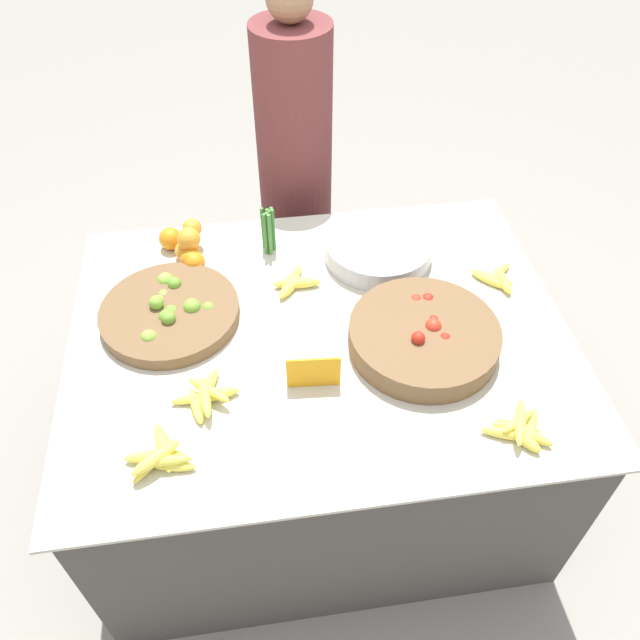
# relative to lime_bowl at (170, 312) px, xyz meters

# --- Properties ---
(ground_plane) EXTENTS (12.00, 12.00, 0.00)m
(ground_plane) POSITION_rel_lime_bowl_xyz_m (0.45, -0.12, -0.79)
(ground_plane) COLOR gray
(market_table) EXTENTS (1.52, 1.18, 0.77)m
(market_table) POSITION_rel_lime_bowl_xyz_m (0.45, -0.12, -0.41)
(market_table) COLOR #4C4742
(market_table) RESTS_ON ground_plane
(lime_bowl) EXTENTS (0.43, 0.43, 0.08)m
(lime_bowl) POSITION_rel_lime_bowl_xyz_m (0.00, 0.00, 0.00)
(lime_bowl) COLOR brown
(lime_bowl) RESTS_ON market_table
(tomato_basket) EXTENTS (0.45, 0.45, 0.11)m
(tomato_basket) POSITION_rel_lime_bowl_xyz_m (0.75, -0.22, 0.01)
(tomato_basket) COLOR brown
(tomato_basket) RESTS_ON market_table
(orange_pile) EXTENTS (0.16, 0.21, 0.13)m
(orange_pile) POSITION_rel_lime_bowl_xyz_m (0.05, 0.28, 0.02)
(orange_pile) COLOR orange
(orange_pile) RESTS_ON market_table
(metal_bowl) EXTENTS (0.37, 0.37, 0.07)m
(metal_bowl) POSITION_rel_lime_bowl_xyz_m (0.70, 0.20, 0.01)
(metal_bowl) COLOR #B7B7BF
(metal_bowl) RESTS_ON market_table
(price_sign) EXTENTS (0.15, 0.02, 0.11)m
(price_sign) POSITION_rel_lime_bowl_xyz_m (0.40, -0.33, 0.03)
(price_sign) COLOR orange
(price_sign) RESTS_ON market_table
(veg_bundle) EXTENTS (0.05, 0.05, 0.17)m
(veg_bundle) POSITION_rel_lime_bowl_xyz_m (0.34, 0.29, 0.06)
(veg_bundle) COLOR #428438
(veg_bundle) RESTS_ON market_table
(banana_bunch_front_left) EXTENTS (0.16, 0.16, 0.03)m
(banana_bunch_front_left) POSITION_rel_lime_bowl_xyz_m (1.06, 0.02, -0.01)
(banana_bunch_front_left) COLOR #EFDB4C
(banana_bunch_front_left) RESTS_ON market_table
(banana_bunch_front_center) EXTENTS (0.18, 0.18, 0.06)m
(banana_bunch_front_center) POSITION_rel_lime_bowl_xyz_m (-0.01, -0.51, -0.00)
(banana_bunch_front_center) COLOR #EFDB4C
(banana_bunch_front_center) RESTS_ON market_table
(banana_bunch_back_center) EXTENTS (0.19, 0.19, 0.05)m
(banana_bunch_back_center) POSITION_rel_lime_bowl_xyz_m (0.10, -0.34, -0.00)
(banana_bunch_back_center) COLOR #EFDB4C
(banana_bunch_back_center) RESTS_ON market_table
(banana_bunch_middle_right) EXTENTS (0.19, 0.17, 0.05)m
(banana_bunch_middle_right) POSITION_rel_lime_bowl_xyz_m (0.92, -0.57, -0.00)
(banana_bunch_middle_right) COLOR #EFDB4C
(banana_bunch_middle_right) RESTS_ON market_table
(banana_bunch_middle_left) EXTENTS (0.16, 0.17, 0.04)m
(banana_bunch_middle_left) POSITION_rel_lime_bowl_xyz_m (0.40, 0.09, -0.01)
(banana_bunch_middle_left) COLOR #EFDB4C
(banana_bunch_middle_left) RESTS_ON market_table
(vendor_person) EXTENTS (0.29, 0.29, 1.52)m
(vendor_person) POSITION_rel_lime_bowl_xyz_m (0.48, 0.74, -0.09)
(vendor_person) COLOR brown
(vendor_person) RESTS_ON ground_plane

